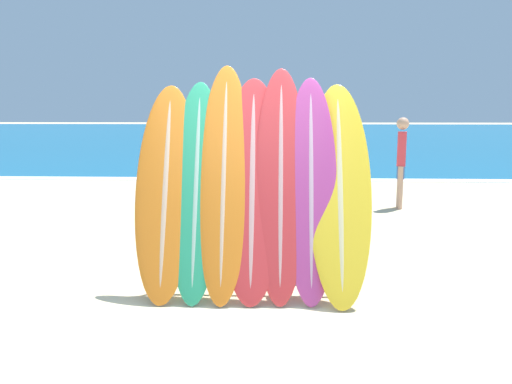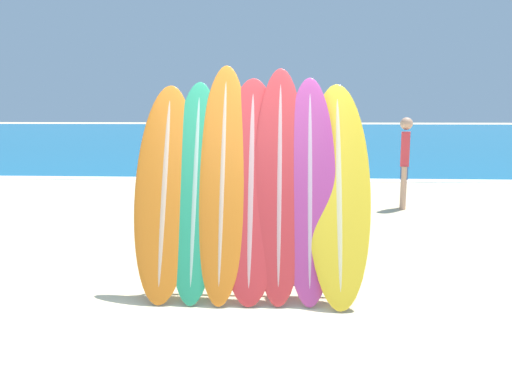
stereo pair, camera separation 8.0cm
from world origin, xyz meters
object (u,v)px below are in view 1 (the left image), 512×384
at_px(surfboard_slot_5, 311,188).
at_px(person_far_left, 270,156).
at_px(surfboard_slot_4, 281,183).
at_px(surfboard_slot_6, 340,191).
at_px(surfboard_slot_2, 224,180).
at_px(person_near_water, 401,159).
at_px(surfboard_rack, 252,248).
at_px(surfboard_slot_1, 196,189).
at_px(surfboard_slot_3, 252,188).
at_px(surfboard_slot_0, 166,191).
at_px(person_mid_beach, 307,151).

relative_size(surfboard_slot_5, person_far_left, 1.14).
distance_m(surfboard_slot_4, surfboard_slot_6, 0.55).
xyz_separation_m(surfboard_slot_2, person_near_water, (2.72, 4.43, -0.21)).
xyz_separation_m(surfboard_rack, surfboard_slot_2, (-0.27, 0.06, 0.64)).
height_order(surfboard_slot_2, person_near_water, surfboard_slot_2).
bearing_deg(person_far_left, surfboard_slot_5, 23.65).
bearing_deg(surfboard_rack, surfboard_slot_1, 175.67).
height_order(surfboard_slot_3, surfboard_slot_4, surfboard_slot_4).
bearing_deg(surfboard_slot_6, person_far_left, 100.51).
distance_m(surfboard_slot_0, person_mid_beach, 6.74).
height_order(surfboard_slot_1, person_far_left, surfboard_slot_1).
bearing_deg(surfboard_slot_3, person_mid_beach, 82.29).
distance_m(surfboard_slot_2, person_mid_beach, 6.60).
relative_size(surfboard_rack, surfboard_slot_3, 0.95).
distance_m(surfboard_slot_2, person_near_water, 5.20).
xyz_separation_m(surfboard_slot_2, surfboard_slot_6, (1.08, -0.02, -0.09)).
xyz_separation_m(surfboard_slot_1, surfboard_slot_4, (0.79, 0.01, 0.06)).
height_order(surfboard_slot_1, surfboard_slot_4, surfboard_slot_4).
distance_m(surfboard_slot_3, surfboard_slot_5, 0.55).
relative_size(surfboard_slot_2, person_mid_beach, 1.37).
xyz_separation_m(surfboard_slot_1, person_mid_beach, (1.41, 6.51, -0.14)).
bearing_deg(surfboard_rack, surfboard_slot_4, 10.01).
relative_size(surfboard_slot_1, surfboard_slot_4, 0.94).
bearing_deg(person_near_water, surfboard_slot_0, -22.59).
xyz_separation_m(surfboard_slot_0, surfboard_slot_5, (1.36, -0.00, 0.03)).
xyz_separation_m(surfboard_slot_2, surfboard_slot_5, (0.81, -0.03, -0.06)).
bearing_deg(surfboard_slot_3, surfboard_slot_1, -179.63).
bearing_deg(surfboard_slot_5, person_mid_beach, 87.06).
relative_size(surfboard_slot_0, surfboard_slot_2, 0.91).
bearing_deg(surfboard_slot_3, surfboard_slot_2, 176.37).
relative_size(surfboard_slot_0, person_mid_beach, 1.24).
bearing_deg(surfboard_slot_4, person_far_left, 92.45).
xyz_separation_m(surfboard_slot_0, person_far_left, (0.92, 3.84, -0.01)).
xyz_separation_m(surfboard_slot_1, surfboard_slot_2, (0.26, 0.02, 0.08)).
xyz_separation_m(surfboard_slot_3, surfboard_slot_4, (0.27, 0.00, 0.05)).
xyz_separation_m(surfboard_slot_1, surfboard_slot_5, (1.07, -0.01, 0.02)).
bearing_deg(surfboard_slot_5, person_far_left, 96.60).
height_order(surfboard_slot_4, person_near_water, surfboard_slot_4).
bearing_deg(person_mid_beach, surfboard_slot_3, 123.15).
bearing_deg(surfboard_rack, surfboard_slot_5, 3.09).
bearing_deg(person_mid_beach, surfboard_slot_1, 118.66).
bearing_deg(person_mid_beach, surfboard_slot_6, 130.26).
distance_m(surfboard_rack, surfboard_slot_3, 0.58).
distance_m(surfboard_slot_2, surfboard_slot_6, 1.09).
height_order(surfboard_rack, person_mid_beach, person_mid_beach).
bearing_deg(surfboard_slot_0, person_far_left, 76.54).
distance_m(surfboard_slot_4, surfboard_slot_5, 0.29).
distance_m(surfboard_slot_0, surfboard_slot_6, 1.63).
bearing_deg(surfboard_slot_2, surfboard_slot_5, -2.17).
bearing_deg(person_mid_beach, surfboard_slot_5, 127.92).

